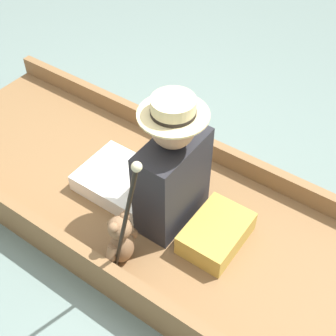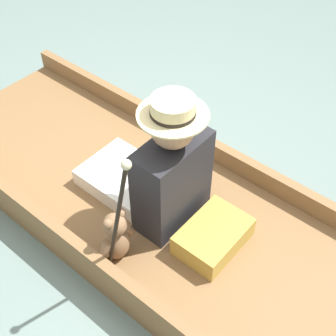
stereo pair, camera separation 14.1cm
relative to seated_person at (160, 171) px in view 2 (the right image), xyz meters
name	(u,v)px [view 2 (the right image)]	position (x,y,z in m)	size (l,w,h in m)	color
ground_plane	(143,210)	(0.00, 0.15, -0.45)	(16.00, 16.00, 0.00)	slate
punt_boat	(142,201)	(0.00, 0.15, -0.36)	(1.14, 3.08, 0.27)	brown
seat_cushion	(213,236)	(-0.02, -0.39, -0.24)	(0.40, 0.28, 0.13)	#B7933D
seated_person	(160,171)	(0.00, 0.00, 0.00)	(0.44, 0.79, 0.83)	white
teddy_bear	(116,237)	(-0.40, -0.04, -0.15)	(0.24, 0.14, 0.34)	#846042
wine_glass	(175,142)	(0.43, 0.25, -0.23)	(0.10, 0.10, 0.10)	silver
walking_cane	(118,213)	(-0.47, -0.17, 0.22)	(0.04, 0.23, 0.90)	black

